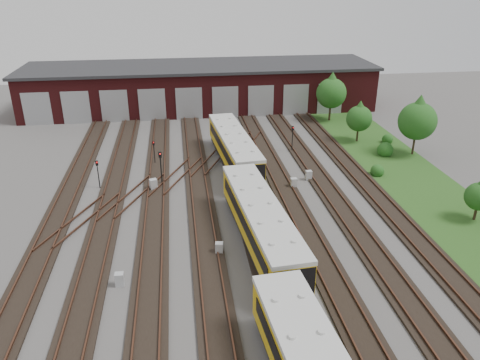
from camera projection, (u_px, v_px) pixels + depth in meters
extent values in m
plane|color=#413E3C|center=(234.00, 250.00, 34.57)|extent=(120.00, 120.00, 0.00)
cube|color=black|center=(37.00, 264.00, 32.81)|extent=(2.40, 70.00, 0.18)
cube|color=#4F2E1F|center=(26.00, 263.00, 32.65)|extent=(0.10, 70.00, 0.15)
cube|color=#4F2E1F|center=(47.00, 261.00, 32.83)|extent=(0.10, 70.00, 0.15)
cube|color=black|center=(95.00, 260.00, 33.30)|extent=(2.40, 70.00, 0.18)
cube|color=#4F2E1F|center=(85.00, 258.00, 33.15)|extent=(0.10, 70.00, 0.15)
cube|color=#4F2E1F|center=(105.00, 257.00, 33.32)|extent=(0.10, 70.00, 0.15)
cube|color=black|center=(152.00, 255.00, 33.80)|extent=(2.40, 70.00, 0.18)
cube|color=#4F2E1F|center=(142.00, 254.00, 33.64)|extent=(0.10, 70.00, 0.15)
cube|color=#4F2E1F|center=(162.00, 253.00, 33.82)|extent=(0.10, 70.00, 0.15)
cube|color=black|center=(207.00, 251.00, 34.29)|extent=(2.40, 70.00, 0.18)
cube|color=#4F2E1F|center=(197.00, 250.00, 34.13)|extent=(0.10, 70.00, 0.15)
cube|color=#4F2E1F|center=(217.00, 249.00, 34.31)|extent=(0.10, 70.00, 0.15)
cube|color=black|center=(261.00, 247.00, 34.78)|extent=(2.40, 70.00, 0.18)
cube|color=#4F2E1F|center=(252.00, 246.00, 34.63)|extent=(0.10, 70.00, 0.15)
cube|color=#4F2E1F|center=(271.00, 245.00, 34.80)|extent=(0.10, 70.00, 0.15)
cube|color=black|center=(313.00, 243.00, 35.27)|extent=(2.40, 70.00, 0.18)
cube|color=#4F2E1F|center=(304.00, 242.00, 35.12)|extent=(0.10, 70.00, 0.15)
cube|color=#4F2E1F|center=(322.00, 241.00, 35.30)|extent=(0.10, 70.00, 0.15)
cube|color=black|center=(364.00, 240.00, 35.77)|extent=(2.40, 70.00, 0.18)
cube|color=#4F2E1F|center=(355.00, 238.00, 35.61)|extent=(0.10, 70.00, 0.15)
cube|color=#4F2E1F|center=(373.00, 237.00, 35.79)|extent=(0.10, 70.00, 0.15)
cube|color=black|center=(413.00, 236.00, 36.26)|extent=(2.40, 70.00, 0.18)
cube|color=#4F2E1F|center=(405.00, 235.00, 36.10)|extent=(0.10, 70.00, 0.15)
cube|color=#4F2E1F|center=(422.00, 234.00, 36.28)|extent=(0.10, 70.00, 0.15)
cube|color=#4F2E1F|center=(134.00, 195.00, 42.52)|extent=(5.40, 9.62, 0.15)
cube|color=#4F2E1F|center=(177.00, 175.00, 46.63)|extent=(5.40, 9.62, 0.15)
cube|color=#4F2E1F|center=(214.00, 159.00, 50.73)|extent=(5.40, 9.62, 0.15)
cube|color=#4F2E1F|center=(81.00, 219.00, 38.41)|extent=(5.40, 9.62, 0.15)
cube|color=#4F2E1F|center=(245.00, 144.00, 54.84)|extent=(5.40, 9.62, 0.15)
cube|color=#4B1214|center=(201.00, 87.00, 69.49)|extent=(50.00, 12.00, 6.00)
cube|color=#28282B|center=(200.00, 66.00, 68.20)|extent=(51.00, 12.50, 0.40)
cube|color=gray|center=(37.00, 109.00, 61.67)|extent=(3.60, 0.12, 4.40)
cube|color=gray|center=(76.00, 108.00, 62.28)|extent=(3.60, 0.12, 4.40)
cube|color=gray|center=(115.00, 106.00, 62.90)|extent=(3.60, 0.12, 4.40)
cube|color=gray|center=(152.00, 105.00, 63.51)|extent=(3.60, 0.12, 4.40)
cube|color=gray|center=(189.00, 104.00, 64.13)|extent=(3.60, 0.12, 4.40)
cube|color=gray|center=(225.00, 102.00, 64.75)|extent=(3.60, 0.12, 4.40)
cube|color=gray|center=(261.00, 101.00, 65.36)|extent=(3.60, 0.12, 4.40)
cube|color=gray|center=(296.00, 100.00, 65.98)|extent=(3.60, 0.12, 4.40)
cube|color=gray|center=(330.00, 99.00, 66.60)|extent=(3.60, 0.12, 4.40)
cube|color=#214717|center=(413.00, 181.00, 45.94)|extent=(8.00, 55.00, 0.05)
cube|color=black|center=(260.00, 239.00, 34.85)|extent=(3.60, 15.53, 0.62)
cube|color=#DBBA0B|center=(261.00, 222.00, 34.26)|extent=(3.91, 15.56, 2.26)
cube|color=beige|center=(261.00, 206.00, 33.73)|extent=(4.01, 15.57, 0.31)
cube|color=black|center=(243.00, 221.00, 33.89)|extent=(1.16, 13.51, 0.87)
cube|color=black|center=(279.00, 217.00, 34.42)|extent=(1.16, 13.51, 0.87)
cube|color=black|center=(234.00, 160.00, 49.31)|extent=(3.60, 15.53, 0.62)
cube|color=#DBBA0B|center=(234.00, 147.00, 48.72)|extent=(3.91, 15.56, 2.26)
cube|color=beige|center=(234.00, 136.00, 48.19)|extent=(4.01, 15.57, 0.31)
cube|color=black|center=(221.00, 146.00, 48.35)|extent=(1.16, 13.51, 0.87)
cube|color=black|center=(247.00, 144.00, 48.88)|extent=(1.16, 13.51, 0.87)
cylinder|color=black|center=(99.00, 177.00, 44.06)|extent=(0.09, 0.09, 2.30)
cube|color=black|center=(97.00, 163.00, 43.49)|extent=(0.27, 0.22, 0.47)
sphere|color=#F60F0D|center=(96.00, 163.00, 43.37)|extent=(0.11, 0.11, 0.11)
cylinder|color=black|center=(154.00, 155.00, 49.51)|extent=(0.09, 0.09, 2.16)
cube|color=black|center=(153.00, 143.00, 48.98)|extent=(0.22, 0.13, 0.43)
sphere|color=#F60F0D|center=(153.00, 143.00, 48.87)|extent=(0.10, 0.10, 0.10)
cylinder|color=black|center=(161.00, 171.00, 44.68)|extent=(0.11, 0.11, 2.79)
cube|color=black|center=(160.00, 155.00, 44.00)|extent=(0.31, 0.23, 0.56)
sphere|color=#F60F0D|center=(160.00, 154.00, 43.85)|extent=(0.13, 0.13, 0.13)
cylinder|color=black|center=(292.00, 141.00, 52.98)|extent=(0.09, 0.09, 2.52)
cube|color=black|center=(293.00, 128.00, 52.37)|extent=(0.25, 0.18, 0.47)
sphere|color=#F60F0D|center=(293.00, 128.00, 52.25)|extent=(0.11, 0.11, 0.11)
cube|color=#AEB0B3|center=(120.00, 279.00, 30.53)|extent=(0.57, 0.48, 0.95)
cube|color=#AEB0B3|center=(153.00, 185.00, 43.85)|extent=(0.80, 0.74, 1.10)
cube|color=#AEB0B3|center=(219.00, 248.00, 33.96)|extent=(0.62, 0.55, 0.93)
cube|color=#AEB0B3|center=(309.00, 175.00, 46.03)|extent=(0.59, 0.50, 0.96)
cube|color=#AEB0B3|center=(294.00, 183.00, 44.31)|extent=(0.60, 0.51, 0.98)
cylinder|color=black|center=(330.00, 113.00, 64.03)|extent=(0.28, 0.28, 2.08)
sphere|color=#164313|center=(331.00, 93.00, 62.89)|extent=(4.04, 4.04, 4.04)
cone|color=#164313|center=(332.00, 83.00, 62.30)|extent=(3.46, 3.46, 2.88)
cylinder|color=black|center=(357.00, 135.00, 56.24)|extent=(0.23, 0.23, 1.57)
sphere|color=#164313|center=(359.00, 119.00, 55.39)|extent=(3.05, 3.05, 3.05)
cone|color=#164313|center=(360.00, 110.00, 54.94)|extent=(2.61, 2.61, 2.18)
cylinder|color=black|center=(413.00, 146.00, 52.11)|extent=(0.23, 0.23, 2.13)
sphere|color=#164313|center=(417.00, 121.00, 50.95)|extent=(4.14, 4.14, 4.14)
cone|color=#164313|center=(420.00, 108.00, 50.34)|extent=(3.55, 3.55, 2.96)
cylinder|color=black|center=(475.00, 214.00, 38.53)|extent=(0.22, 0.22, 1.19)
sphere|color=#164313|center=(479.00, 196.00, 37.88)|extent=(2.31, 2.31, 2.31)
sphere|color=#164313|center=(378.00, 169.00, 46.96)|extent=(1.35, 1.35, 1.35)
sphere|color=#164313|center=(385.00, 148.00, 51.98)|extent=(1.77, 1.77, 1.77)
sphere|color=#164313|center=(388.00, 138.00, 55.81)|extent=(1.28, 1.28, 1.28)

